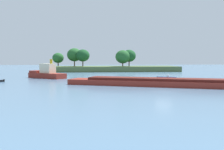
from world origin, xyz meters
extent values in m
plane|color=slate|center=(0.00, 0.00, 0.00)|extent=(400.00, 400.00, 0.00)
cube|color=#4C6038|center=(-0.33, 75.43, 1.06)|extent=(54.18, 17.37, 2.12)
cylinder|color=#513823|center=(-23.06, 78.01, 2.91)|extent=(0.44, 0.44, 1.58)
ellipsoid|color=#235B28|center=(-23.06, 78.01, 5.60)|extent=(4.75, 4.75, 4.28)
cylinder|color=#513823|center=(-16.21, 77.52, 3.27)|extent=(0.44, 0.44, 2.31)
ellipsoid|color=#235B28|center=(-16.21, 77.52, 6.91)|extent=(6.19, 6.19, 5.57)
cylinder|color=#513823|center=(-12.70, 74.80, 3.25)|extent=(0.44, 0.44, 2.27)
ellipsoid|color=#194C23|center=(-12.70, 74.80, 6.62)|extent=(5.58, 5.58, 5.02)
cylinder|color=#513823|center=(3.59, 72.15, 2.89)|extent=(0.44, 0.44, 1.54)
ellipsoid|color=#235B28|center=(3.59, 72.15, 6.07)|extent=(6.03, 6.03, 5.43)
cylinder|color=#513823|center=(6.44, 73.54, 3.19)|extent=(0.44, 0.44, 2.14)
ellipsoid|color=#194C23|center=(6.44, 73.54, 6.49)|extent=(5.59, 5.59, 5.03)
cube|color=black|center=(-31.04, 23.84, 0.28)|extent=(0.31, 0.35, 0.56)
cube|color=maroon|center=(-22.57, 35.15, 0.70)|extent=(11.05, 10.70, 1.39)
cube|color=maroon|center=(-25.56, 37.96, 1.69)|extent=(4.66, 4.66, 0.60)
cube|color=beige|center=(-22.35, 34.95, 2.69)|extent=(4.62, 4.55, 2.60)
cylinder|color=gold|center=(-21.29, 33.95, 4.59)|extent=(0.70, 0.70, 1.20)
cylinder|color=black|center=(-26.91, 39.23, 0.83)|extent=(0.70, 0.72, 0.70)
cube|color=maroon|center=(3.03, 9.26, 0.54)|extent=(38.12, 21.00, 1.08)
cube|color=#4F1812|center=(1.66, 9.87, 1.33)|extent=(27.02, 15.45, 0.50)
cube|color=maroon|center=(-14.55, 17.11, 0.59)|extent=(2.49, 4.10, 0.97)
cube|color=navy|center=(9.12, 28.70, 0.27)|extent=(4.87, 3.76, 0.55)
cube|color=white|center=(9.43, 28.51, 0.80)|extent=(0.81, 0.88, 0.50)
cube|color=black|center=(6.94, 30.05, 0.28)|extent=(0.41, 0.42, 0.56)
camera|label=1|loc=(-12.97, -44.94, 5.38)|focal=46.25mm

